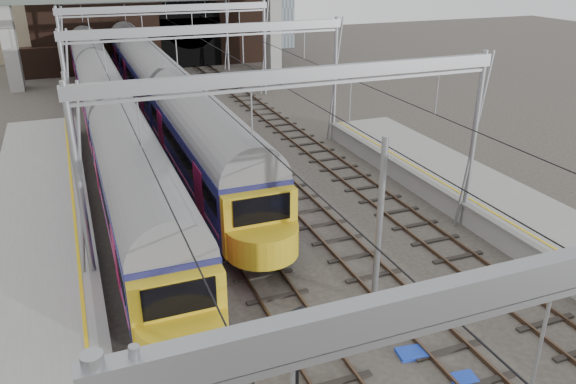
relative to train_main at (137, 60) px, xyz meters
name	(u,v)px	position (x,y,z in m)	size (l,w,h in m)	color
ground	(404,380)	(2.00, -42.09, -2.63)	(160.00, 160.00, 0.00)	#38332D
tracks	(250,193)	(2.00, -27.09, -2.61)	(14.40, 80.00, 0.22)	#4C3828
overhead_line	(213,49)	(2.00, -20.60, 3.94)	(16.80, 80.00, 8.00)	gray
retaining_wall	(155,27)	(3.40, 9.85, 1.70)	(28.00, 2.75, 9.00)	#301E15
overbridge	(148,3)	(2.00, 3.91, 4.64)	(28.00, 3.00, 9.25)	gray
train_main	(137,60)	(0.00, 0.00, 0.00)	(3.03, 70.03, 5.14)	black
train_second	(96,79)	(-4.00, -6.49, -0.10)	(2.86, 66.10, 4.90)	black
signal_near_left	(297,371)	(-2.16, -43.77, 0.38)	(0.38, 0.46, 4.75)	black
equip_cover_b	(412,353)	(2.85, -41.18, -2.57)	(0.92, 0.65, 0.11)	#193ABC
equip_cover_c	(463,379)	(3.64, -42.72, -2.58)	(0.80, 0.56, 0.09)	#193ABC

